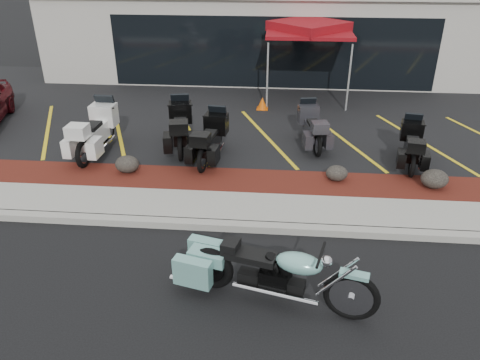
# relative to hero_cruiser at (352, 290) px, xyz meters

# --- Properties ---
(ground) EXTENTS (90.00, 90.00, 0.00)m
(ground) POSITION_rel_hero_cruiser_xyz_m (-1.54, 1.46, -0.57)
(ground) COLOR black
(ground) RESTS_ON ground
(curb) EXTENTS (24.00, 0.25, 0.15)m
(curb) POSITION_rel_hero_cruiser_xyz_m (-1.54, 2.36, -0.50)
(curb) COLOR gray
(curb) RESTS_ON ground
(sidewalk) EXTENTS (24.00, 1.20, 0.15)m
(sidewalk) POSITION_rel_hero_cruiser_xyz_m (-1.54, 3.06, -0.50)
(sidewalk) COLOR gray
(sidewalk) RESTS_ON ground
(mulch_bed) EXTENTS (24.00, 1.20, 0.16)m
(mulch_bed) POSITION_rel_hero_cruiser_xyz_m (-1.54, 4.26, -0.49)
(mulch_bed) COLOR #3A0F0D
(mulch_bed) RESTS_ON ground
(upper_lot) EXTENTS (26.00, 9.60, 0.15)m
(upper_lot) POSITION_rel_hero_cruiser_xyz_m (-1.54, 9.66, -0.50)
(upper_lot) COLOR black
(upper_lot) RESTS_ON ground
(dealership_building) EXTENTS (18.00, 8.16, 4.00)m
(dealership_building) POSITION_rel_hero_cruiser_xyz_m (-1.54, 15.93, 1.43)
(dealership_building) COLOR #ABA69A
(dealership_building) RESTS_ON ground
(boulder_left) EXTENTS (0.59, 0.49, 0.42)m
(boulder_left) POSITION_rel_hero_cruiser_xyz_m (-4.86, 4.44, -0.20)
(boulder_left) COLOR black
(boulder_left) RESTS_ON mulch_bed
(boulder_mid) EXTENTS (0.52, 0.43, 0.37)m
(boulder_mid) POSITION_rel_hero_cruiser_xyz_m (0.22, 4.44, -0.23)
(boulder_mid) COLOR black
(boulder_mid) RESTS_ON mulch_bed
(boulder_right) EXTENTS (0.62, 0.52, 0.44)m
(boulder_right) POSITION_rel_hero_cruiser_xyz_m (2.41, 4.26, -0.19)
(boulder_right) COLOR black
(boulder_right) RESTS_ON mulch_bed
(hero_cruiser) EXTENTS (3.36, 1.61, 1.15)m
(hero_cruiser) POSITION_rel_hero_cruiser_xyz_m (0.00, 0.00, 0.00)
(hero_cruiser) COLOR #72B2A8
(hero_cruiser) RESTS_ON ground
(touring_white) EXTENTS (0.98, 2.37, 1.36)m
(touring_white) POSITION_rel_hero_cruiser_xyz_m (-5.97, 6.33, 0.26)
(touring_white) COLOR white
(touring_white) RESTS_ON upper_lot
(touring_black_front) EXTENTS (1.23, 2.34, 1.30)m
(touring_black_front) POSITION_rel_hero_cruiser_xyz_m (-3.98, 6.83, 0.22)
(touring_black_front) COLOR black
(touring_black_front) RESTS_ON upper_lot
(touring_black_mid) EXTENTS (1.06, 2.18, 1.22)m
(touring_black_mid) POSITION_rel_hero_cruiser_xyz_m (-2.84, 6.13, 0.19)
(touring_black_mid) COLOR black
(touring_black_mid) RESTS_ON upper_lot
(touring_grey) EXTENTS (1.08, 2.08, 1.16)m
(touring_grey) POSITION_rel_hero_cruiser_xyz_m (-0.39, 7.23, 0.15)
(touring_grey) COLOR #2C2C31
(touring_grey) RESTS_ON upper_lot
(touring_black_rear) EXTENTS (1.08, 2.05, 1.14)m
(touring_black_rear) POSITION_rel_hero_cruiser_xyz_m (2.28, 6.19, 0.14)
(touring_black_rear) COLOR black
(touring_black_rear) RESTS_ON upper_lot
(traffic_cone) EXTENTS (0.47, 0.47, 0.40)m
(traffic_cone) POSITION_rel_hero_cruiser_xyz_m (-1.77, 9.55, -0.22)
(traffic_cone) COLOR #CB4E06
(traffic_cone) RESTS_ON upper_lot
(popup_canopy) EXTENTS (3.63, 3.63, 2.65)m
(popup_canopy) POSITION_rel_hero_cruiser_xyz_m (-0.30, 10.96, 1.98)
(popup_canopy) COLOR silver
(popup_canopy) RESTS_ON upper_lot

